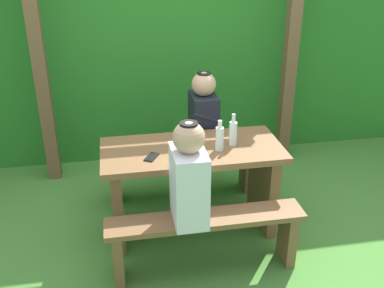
# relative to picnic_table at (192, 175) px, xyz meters

# --- Properties ---
(ground_plane) EXTENTS (12.00, 12.00, 0.00)m
(ground_plane) POSITION_rel_picnic_table_xyz_m (0.00, 0.00, -0.51)
(ground_plane) COLOR #498836
(hedge_backdrop) EXTENTS (6.40, 1.10, 2.29)m
(hedge_backdrop) POSITION_rel_picnic_table_xyz_m (0.00, 1.94, 0.64)
(hedge_backdrop) COLOR #277523
(hedge_backdrop) RESTS_ON ground_plane
(pergola_post_left) EXTENTS (0.12, 0.12, 2.05)m
(pergola_post_left) POSITION_rel_picnic_table_xyz_m (-1.21, 1.11, 0.52)
(pergola_post_left) COLOR brown
(pergola_post_left) RESTS_ON ground_plane
(pergola_post_right) EXTENTS (0.12, 0.12, 2.05)m
(pergola_post_right) POSITION_rel_picnic_table_xyz_m (1.21, 1.11, 0.52)
(pergola_post_right) COLOR brown
(pergola_post_right) RESTS_ON ground_plane
(picnic_table) EXTENTS (1.40, 0.64, 0.75)m
(picnic_table) POSITION_rel_picnic_table_xyz_m (0.00, 0.00, 0.00)
(picnic_table) COLOR brown
(picnic_table) RESTS_ON ground_plane
(bench_near) EXTENTS (1.40, 0.24, 0.46)m
(bench_near) POSITION_rel_picnic_table_xyz_m (0.00, -0.53, -0.18)
(bench_near) COLOR brown
(bench_near) RESTS_ON ground_plane
(bench_far) EXTENTS (1.40, 0.24, 0.46)m
(bench_far) POSITION_rel_picnic_table_xyz_m (0.00, 0.53, -0.18)
(bench_far) COLOR brown
(bench_far) RESTS_ON ground_plane
(person_white_shirt) EXTENTS (0.25, 0.35, 0.72)m
(person_white_shirt) POSITION_rel_picnic_table_xyz_m (-0.12, -0.53, 0.29)
(person_white_shirt) COLOR silver
(person_white_shirt) RESTS_ON bench_near
(person_black_coat) EXTENTS (0.25, 0.35, 0.72)m
(person_black_coat) POSITION_rel_picnic_table_xyz_m (0.20, 0.53, 0.29)
(person_black_coat) COLOR black
(person_black_coat) RESTS_ON bench_far
(drinking_glass) EXTENTS (0.07, 0.07, 0.09)m
(drinking_glass) POSITION_rel_picnic_table_xyz_m (-0.07, 0.02, 0.28)
(drinking_glass) COLOR silver
(drinking_glass) RESTS_ON picnic_table
(bottle_left) EXTENTS (0.06, 0.06, 0.26)m
(bottle_left) POSITION_rel_picnic_table_xyz_m (0.32, -0.01, 0.34)
(bottle_left) COLOR silver
(bottle_left) RESTS_ON picnic_table
(bottle_right) EXTENTS (0.06, 0.06, 0.24)m
(bottle_right) POSITION_rel_picnic_table_xyz_m (-0.03, -0.10, 0.34)
(bottle_right) COLOR silver
(bottle_right) RESTS_ON picnic_table
(bottle_center) EXTENTS (0.06, 0.06, 0.24)m
(bottle_center) POSITION_rel_picnic_table_xyz_m (0.20, -0.08, 0.34)
(bottle_center) COLOR silver
(bottle_center) RESTS_ON picnic_table
(cell_phone) EXTENTS (0.13, 0.16, 0.01)m
(cell_phone) POSITION_rel_picnic_table_xyz_m (-0.32, -0.11, 0.24)
(cell_phone) COLOR black
(cell_phone) RESTS_ON picnic_table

